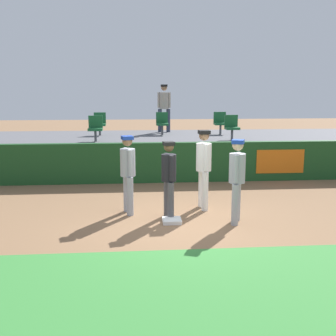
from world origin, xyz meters
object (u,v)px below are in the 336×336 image
(first_base, at_px, (172,221))
(seat_back_left, at_px, (100,123))
(seat_back_right, at_px, (220,122))
(seat_front_right, at_px, (232,126))
(seat_back_center, at_px, (162,122))
(player_umpire, at_px, (169,174))
(spectator_hooded, at_px, (164,105))
(player_fielder_home, at_px, (204,164))
(player_runner_visitor, at_px, (128,169))
(seat_front_left, at_px, (95,127))
(player_coach_visitor, at_px, (237,175))

(first_base, distance_m, seat_back_left, 7.60)
(seat_back_right, height_order, seat_front_right, same)
(first_base, relative_size, seat_back_center, 0.48)
(player_umpire, bearing_deg, spectator_hooded, 165.40)
(spectator_hooded, bearing_deg, seat_front_right, 127.21)
(seat_back_left, height_order, spectator_hooded, spectator_hooded)
(player_fielder_home, relative_size, seat_back_right, 2.23)
(player_runner_visitor, distance_m, player_umpire, 0.99)
(spectator_hooded, bearing_deg, first_base, 86.78)
(seat_front_right, height_order, spectator_hooded, spectator_hooded)
(first_base, distance_m, seat_front_left, 5.94)
(player_runner_visitor, xyz_separation_m, seat_front_left, (-1.10, 4.61, 0.54))
(player_runner_visitor, height_order, seat_front_right, seat_front_right)
(player_coach_visitor, xyz_separation_m, seat_front_left, (-3.40, 5.49, 0.54))
(player_coach_visitor, distance_m, seat_front_left, 6.48)
(spectator_hooded, bearing_deg, player_runner_visitor, 79.32)
(player_runner_visitor, bearing_deg, first_base, 36.42)
(player_fielder_home, distance_m, seat_back_left, 6.82)
(seat_back_left, relative_size, seat_back_center, 1.00)
(seat_back_left, height_order, seat_back_right, same)
(player_coach_visitor, relative_size, spectator_hooded, 0.96)
(player_umpire, relative_size, seat_back_center, 2.03)
(player_coach_visitor, xyz_separation_m, seat_back_center, (-1.06, 7.29, 0.54))
(first_base, distance_m, spectator_hooded, 8.40)
(player_umpire, distance_m, seat_back_center, 6.86)
(player_fielder_home, relative_size, seat_back_center, 2.23)
(first_base, height_order, seat_back_center, seat_back_center)
(player_fielder_home, relative_size, seat_front_left, 2.23)
(seat_back_right, relative_size, spectator_hooded, 0.45)
(seat_front_left, distance_m, spectator_hooded, 3.75)
(seat_back_center, bearing_deg, player_fielder_home, -84.91)
(seat_back_right, relative_size, seat_front_right, 1.00)
(player_runner_visitor, height_order, seat_back_center, seat_back_center)
(seat_front_left, xyz_separation_m, spectator_hooded, (2.48, 2.75, 0.61))
(player_fielder_home, xyz_separation_m, seat_front_right, (1.69, 4.36, 0.49))
(first_base, bearing_deg, player_runner_visitor, 141.08)
(spectator_hooded, bearing_deg, player_coach_visitor, 96.26)
(seat_front_left, bearing_deg, seat_front_right, -0.00)
(player_runner_visitor, xyz_separation_m, spectator_hooded, (1.37, 7.36, 1.15))
(seat_back_center, xyz_separation_m, spectator_hooded, (0.15, 0.95, 0.61))
(player_runner_visitor, relative_size, seat_back_center, 2.13)
(first_base, relative_size, spectator_hooded, 0.21)
(player_fielder_home, height_order, spectator_hooded, spectator_hooded)
(seat_back_right, bearing_deg, first_base, -109.35)
(player_fielder_home, height_order, seat_front_right, seat_front_right)
(player_coach_visitor, relative_size, seat_back_left, 2.13)
(player_runner_visitor, xyz_separation_m, seat_back_center, (1.23, 6.41, 0.54))
(seat_front_right, bearing_deg, player_coach_visitor, -102.08)
(player_fielder_home, distance_m, seat_back_right, 6.41)
(player_runner_visitor, distance_m, seat_front_left, 4.77)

